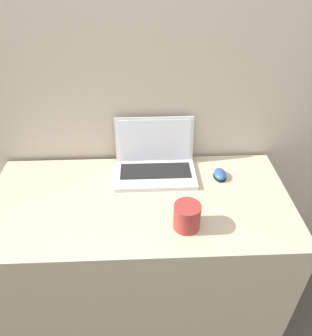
# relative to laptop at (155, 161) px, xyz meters

# --- Properties ---
(wall_back) EXTENTS (7.00, 0.04, 2.50)m
(wall_back) POSITION_rel_laptop_xyz_m (-0.08, 0.15, 0.43)
(wall_back) COLOR beige
(wall_back) RESTS_ON ground_plane
(desk) EXTENTS (1.28, 0.61, 0.77)m
(desk) POSITION_rel_laptop_xyz_m (-0.08, -0.20, -0.44)
(desk) COLOR beige
(desk) RESTS_ON ground_plane
(laptop) EXTENTS (0.36, 0.25, 0.23)m
(laptop) POSITION_rel_laptop_xyz_m (0.00, 0.00, 0.00)
(laptop) COLOR silver
(laptop) RESTS_ON desk
(drink_cup) EXTENTS (0.10, 0.10, 0.11)m
(drink_cup) POSITION_rel_laptop_xyz_m (0.10, -0.36, 0.00)
(drink_cup) COLOR #9E332D
(drink_cup) RESTS_ON desk
(computer_mouse) EXTENTS (0.06, 0.09, 0.03)m
(computer_mouse) POSITION_rel_laptop_xyz_m (0.29, -0.06, -0.04)
(computer_mouse) COLOR black
(computer_mouse) RESTS_ON desk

